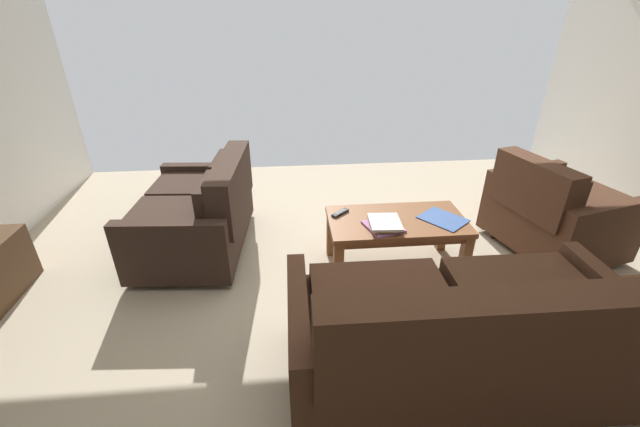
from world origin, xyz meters
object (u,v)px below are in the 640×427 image
book_stack (384,224)px  tv_remote (340,213)px  loveseat_near (200,212)px  sofa_main (461,335)px  armchair_side (554,211)px  loose_magazine (443,219)px  coffee_table (396,227)px

book_stack → tv_remote: book_stack is taller
loveseat_near → sofa_main: bearing=135.6°
armchair_side → loose_magazine: size_ratio=3.41×
loveseat_near → loose_magazine: size_ratio=4.00×
sofa_main → loveseat_near: size_ratio=1.40×
tv_remote → loose_magazine: bearing=168.4°
sofa_main → coffee_table: bearing=-87.9°
coffee_table → tv_remote: bearing=-15.9°
book_stack → loveseat_near: bearing=-21.3°
book_stack → tv_remote: 0.37m
loveseat_near → loose_magazine: 1.95m
loose_magazine → armchair_side: bearing=152.1°
armchair_side → book_stack: 1.53m
loveseat_near → coffee_table: bearing=164.4°
loose_magazine → coffee_table: bearing=-44.7°
loveseat_near → armchair_side: armchair_side is taller
sofa_main → loose_magazine: size_ratio=5.61×
armchair_side → loose_magazine: armchair_side is taller
loose_magazine → loveseat_near: bearing=-52.5°
loveseat_near → loose_magazine: (-1.89, 0.47, 0.10)m
tv_remote → sofa_main: bearing=110.3°
loveseat_near → coffee_table: loveseat_near is taller
loveseat_near → book_stack: bearing=158.7°
armchair_side → loose_magazine: (1.03, 0.19, 0.08)m
loveseat_near → tv_remote: loveseat_near is taller
armchair_side → tv_remote: 1.79m
book_stack → sofa_main: bearing=99.7°
loveseat_near → book_stack: 1.53m
sofa_main → loose_magazine: sofa_main is taller
loveseat_near → armchair_side: size_ratio=1.17×
armchair_side → book_stack: armchair_side is taller
loose_magazine → book_stack: bearing=-28.6°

